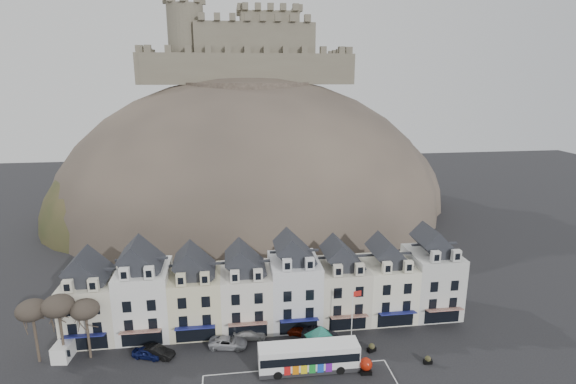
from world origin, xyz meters
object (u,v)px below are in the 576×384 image
object	(u,v)px
white_van	(66,347)
car_silver	(228,342)
flagpole	(353,315)
car_maroon	(299,330)
red_buoy	(366,365)
bus	(309,356)
car_charcoal	(320,334)
bus_shelter	(321,332)
car_navy	(147,353)
car_black	(157,352)
car_white	(250,334)

from	to	relation	value
white_van	car_silver	xyz separation A→B (m)	(20.07, -1.14, -0.34)
flagpole	car_maroon	world-z (taller)	flagpole
red_buoy	bus	bearing A→B (deg)	167.65
white_van	car_charcoal	bearing A→B (deg)	4.26
car_silver	red_buoy	bearing A→B (deg)	-103.88
white_van	bus_shelter	bearing A→B (deg)	-1.58
car_silver	flagpole	bearing A→B (deg)	-87.74
white_van	car_navy	world-z (taller)	white_van
car_charcoal	flagpole	bearing A→B (deg)	-101.47
bus	car_silver	xyz separation A→B (m)	(-9.46, 5.90, -1.17)
flagpole	car_navy	world-z (taller)	flagpole
white_van	car_maroon	size ratio (longest dim) A/B	1.21
white_van	car_silver	size ratio (longest dim) A/B	0.96
white_van	car_charcoal	distance (m)	32.14
bus_shelter	red_buoy	distance (m)	6.55
bus_shelter	car_silver	distance (m)	12.17
car_black	car_charcoal	xyz separation A→B (m)	(20.80, 0.96, 0.06)
bus_shelter	car_silver	bearing A→B (deg)	147.95
red_buoy	flagpole	distance (m)	6.25
car_black	car_silver	bearing A→B (deg)	-60.06
car_navy	car_white	size ratio (longest dim) A/B	0.88
red_buoy	car_maroon	world-z (taller)	red_buoy
bus_shelter	car_charcoal	world-z (taller)	bus_shelter
flagpole	white_van	xyz separation A→B (m)	(-35.80, 3.49, -3.67)
bus_shelter	flagpole	world-z (taller)	flagpole
flagpole	car_black	xyz separation A→B (m)	(-24.49, 1.44, -3.98)
red_buoy	flagpole	world-z (taller)	flagpole
bus_shelter	car_charcoal	size ratio (longest dim) A/B	1.29
flagpole	car_navy	size ratio (longest dim) A/B	2.18
bus_shelter	car_maroon	world-z (taller)	bus_shelter
red_buoy	car_navy	size ratio (longest dim) A/B	0.50
bus	car_maroon	xyz separation A→B (m)	(0.08, 7.50, -1.20)
car_black	car_silver	world-z (taller)	car_black
red_buoy	car_maroon	xyz separation A→B (m)	(-6.51, 8.94, -0.30)
car_charcoal	bus_shelter	bearing A→B (deg)	-168.05
bus_shelter	car_black	size ratio (longest dim) A/B	1.40
white_van	car_white	world-z (taller)	white_van
bus	car_navy	xyz separation A→B (m)	(-19.41, 5.00, -1.22)
bus_shelter	car_charcoal	bearing A→B (deg)	63.69
car_navy	car_black	bearing A→B (deg)	-70.21
car_black	car_silver	size ratio (longest dim) A/B	0.90
red_buoy	bus_shelter	bearing A→B (deg)	137.42
red_buoy	flagpole	bearing A→B (deg)	93.59
bus	car_silver	distance (m)	11.21
red_buoy	car_black	xyz separation A→B (m)	(-24.80, 6.44, -0.24)
bus_shelter	car_black	world-z (taller)	bus_shelter
car_black	car_white	bearing A→B (deg)	-53.79
red_buoy	car_black	size ratio (longest dim) A/B	0.43
bus	bus_shelter	xyz separation A→B (m)	(2.04, 2.74, 1.27)
car_white	car_charcoal	distance (m)	9.31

